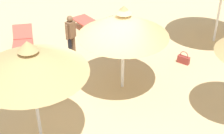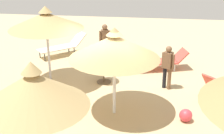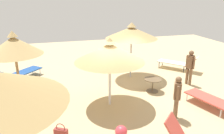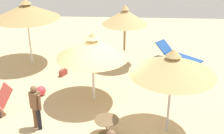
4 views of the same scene
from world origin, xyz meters
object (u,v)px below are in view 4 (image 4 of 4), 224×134
object	(u,v)px
parasol_umbrella_near_right	(26,11)
person_standing_far_left	(36,105)
lounge_chair_back	(178,55)
handbag	(63,72)
side_table_round	(107,124)
beach_ball	(41,91)
parasol_umbrella_far_left	(92,48)
parasol_umbrella_center	(173,65)
parasol_umbrella_edge	(125,17)

from	to	relation	value
parasol_umbrella_near_right	person_standing_far_left	distance (m)	5.64
lounge_chair_back	handbag	bearing A→B (deg)	-162.14
side_table_round	beach_ball	distance (m)	3.58
parasol_umbrella_near_right	parasol_umbrella_far_left	bearing A→B (deg)	-44.06
person_standing_far_left	beach_ball	xyz separation A→B (m)	(-0.47, 2.10, -0.68)
beach_ball	parasol_umbrella_center	bearing A→B (deg)	-23.61
parasol_umbrella_far_left	side_table_round	xyz separation A→B (m)	(0.64, -2.12, -1.67)
parasol_umbrella_edge	parasol_umbrella_near_right	size ratio (longest dim) A/B	0.93
person_standing_far_left	parasol_umbrella_center	bearing A→B (deg)	1.31
parasol_umbrella_far_left	lounge_chair_back	world-z (taller)	parasol_umbrella_far_left
parasol_umbrella_edge	parasol_umbrella_far_left	distance (m)	3.48
parasol_umbrella_far_left	beach_ball	world-z (taller)	parasol_umbrella_far_left
parasol_umbrella_edge	beach_ball	xyz separation A→B (m)	(-3.14, -3.08, -2.11)
parasol_umbrella_far_left	parasol_umbrella_center	xyz separation A→B (m)	(2.53, -1.79, 0.23)
parasol_umbrella_edge	handbag	bearing A→B (deg)	-152.84
parasol_umbrella_far_left	person_standing_far_left	distance (m)	2.75
side_table_round	beach_ball	size ratio (longest dim) A/B	2.02
lounge_chair_back	beach_ball	bearing A→B (deg)	-149.09
parasol_umbrella_near_right	beach_ball	xyz separation A→B (m)	(1.26, -3.00, -2.33)
lounge_chair_back	side_table_round	world-z (taller)	lounge_chair_back
beach_ball	side_table_round	bearing A→B (deg)	-40.81
parasol_umbrella_edge	beach_ball	world-z (taller)	parasol_umbrella_edge
lounge_chair_back	side_table_round	distance (m)	6.45
parasol_umbrella_edge	side_table_round	bearing A→B (deg)	-94.59
parasol_umbrella_edge	parasol_umbrella_near_right	world-z (taller)	parasol_umbrella_near_right
handbag	side_table_round	size ratio (longest dim) A/B	0.60
parasol_umbrella_near_right	handbag	world-z (taller)	parasol_umbrella_near_right
parasol_umbrella_far_left	beach_ball	bearing A→B (deg)	174.00
person_standing_far_left	handbag	world-z (taller)	person_standing_far_left
parasol_umbrella_near_right	parasol_umbrella_center	bearing A→B (deg)	-40.57
parasol_umbrella_center	lounge_chair_back	world-z (taller)	parasol_umbrella_center
side_table_round	lounge_chair_back	bearing A→B (deg)	62.64
handbag	parasol_umbrella_center	bearing A→B (deg)	-42.42
side_table_round	parasol_umbrella_far_left	bearing A→B (deg)	106.70
parasol_umbrella_edge	parasol_umbrella_center	size ratio (longest dim) A/B	1.02
lounge_chair_back	beach_ball	size ratio (longest dim) A/B	5.80
parasol_umbrella_near_right	lounge_chair_back	distance (m)	7.25
parasol_umbrella_near_right	side_table_round	size ratio (longest dim) A/B	4.06
handbag	parasol_umbrella_edge	bearing A→B (deg)	27.16
parasol_umbrella_far_left	person_standing_far_left	bearing A→B (deg)	-130.31
parasol_umbrella_near_right	lounge_chair_back	size ratio (longest dim) A/B	1.42
lounge_chair_back	parasol_umbrella_edge	bearing A→B (deg)	-172.96
side_table_round	parasol_umbrella_near_right	bearing A→B (deg)	126.59
parasol_umbrella_edge	side_table_round	distance (m)	5.76
handbag	parasol_umbrella_near_right	bearing A→B (deg)	144.17
parasol_umbrella_far_left	handbag	distance (m)	3.15
parasol_umbrella_edge	parasol_umbrella_center	xyz separation A→B (m)	(1.45, -5.09, 0.01)
parasol_umbrella_edge	lounge_chair_back	xyz separation A→B (m)	(2.53, 0.31, -1.88)
handbag	lounge_chair_back	bearing A→B (deg)	17.86
parasol_umbrella_center	handbag	world-z (taller)	parasol_umbrella_center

